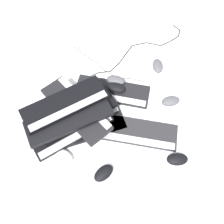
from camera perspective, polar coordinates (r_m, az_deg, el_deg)
name	(u,v)px	position (r m, az deg, el deg)	size (l,w,h in m)	color
ground_plane	(119,121)	(1.41, 1.62, -2.17)	(3.20, 3.20, 0.00)	white
keyboard_0	(112,92)	(1.49, 0.01, 4.70)	(0.21, 0.46, 0.03)	black
keyboard_1	(85,128)	(1.38, -6.19, -3.62)	(0.39, 0.44, 0.03)	black
keyboard_2	(136,132)	(1.37, 5.54, -4.63)	(0.22, 0.46, 0.03)	#232326
keyboard_3	(72,129)	(1.35, -9.15, -3.94)	(0.44, 0.39, 0.03)	black
keyboard_4	(77,113)	(1.36, -8.08, -0.29)	(0.44, 0.39, 0.03)	black
keyboard_5	(76,109)	(1.34, -8.20, 0.79)	(0.34, 0.46, 0.03)	black
keyboard_6	(69,118)	(1.28, -9.87, -1.36)	(0.42, 0.42, 0.03)	black
keyboard_7	(65,104)	(1.29, -10.70, 1.85)	(0.43, 0.40, 0.03)	black
mouse_0	(177,159)	(1.34, 14.70, -10.40)	(0.11, 0.07, 0.04)	black
mouse_1	(63,156)	(1.33, -11.07, -9.79)	(0.11, 0.07, 0.04)	silver
mouse_2	(116,87)	(1.47, 0.99, 5.64)	(0.11, 0.07, 0.04)	black
mouse_3	(171,101)	(1.49, 13.25, 2.44)	(0.11, 0.07, 0.04)	#4C4C51
mouse_4	(116,80)	(1.50, 0.87, 7.30)	(0.11, 0.07, 0.04)	#4C4C51
mouse_5	(104,173)	(1.28, -1.92, -13.77)	(0.11, 0.07, 0.04)	black
mouse_6	(158,66)	(1.63, 10.40, 10.37)	(0.11, 0.07, 0.04)	#4C4C51
cable_0	(139,51)	(1.72, 6.19, 13.73)	(0.68, 0.50, 0.01)	black
cable_1	(105,66)	(1.62, -1.62, 10.37)	(0.16, 0.55, 0.01)	#59595B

